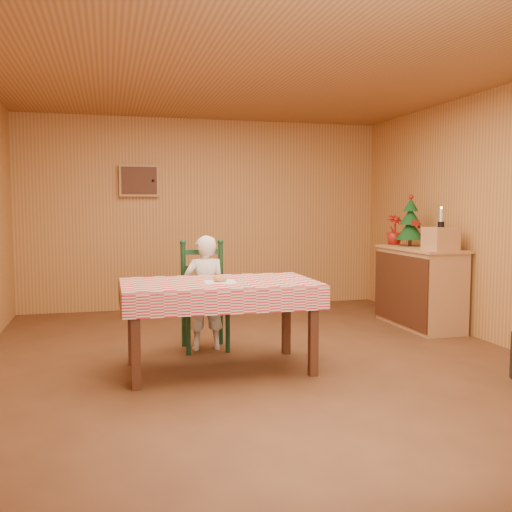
% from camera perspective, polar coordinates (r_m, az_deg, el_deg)
% --- Properties ---
extents(ground, '(6.00, 6.00, 0.00)m').
position_cam_1_polar(ground, '(5.23, 0.56, -10.62)').
color(ground, brown).
rests_on(ground, ground).
extents(cabin_walls, '(5.10, 6.05, 2.65)m').
position_cam_1_polar(cabin_walls, '(5.57, -0.90, 9.30)').
color(cabin_walls, '#C68847').
rests_on(cabin_walls, ground).
extents(dining_table, '(1.66, 0.96, 0.77)m').
position_cam_1_polar(dining_table, '(4.88, -3.72, -3.49)').
color(dining_table, '#4D2514').
rests_on(dining_table, ground).
extents(ladder_chair, '(0.44, 0.40, 1.08)m').
position_cam_1_polar(ladder_chair, '(5.67, -5.21, -4.19)').
color(ladder_chair, black).
rests_on(ladder_chair, ground).
extents(seated_child, '(0.41, 0.27, 1.12)m').
position_cam_1_polar(seated_child, '(5.61, -5.12, -3.69)').
color(seated_child, white).
rests_on(seated_child, ground).
extents(napkin, '(0.28, 0.28, 0.00)m').
position_cam_1_polar(napkin, '(4.82, -3.61, -2.59)').
color(napkin, white).
rests_on(napkin, dining_table).
extents(donut, '(0.13, 0.13, 0.04)m').
position_cam_1_polar(donut, '(4.82, -3.61, -2.33)').
color(donut, '#C27C45').
rests_on(donut, napkin).
extents(shelf_unit, '(0.54, 1.24, 0.93)m').
position_cam_1_polar(shelf_unit, '(6.94, 16.01, -3.01)').
color(shelf_unit, tan).
rests_on(shelf_unit, ground).
extents(crate, '(0.32, 0.32, 0.25)m').
position_cam_1_polar(crate, '(6.55, 17.97, 1.66)').
color(crate, tan).
rests_on(crate, shelf_unit).
extents(christmas_tree, '(0.34, 0.34, 0.62)m').
position_cam_1_polar(christmas_tree, '(7.10, 15.18, 3.23)').
color(christmas_tree, '#4D2514').
rests_on(christmas_tree, shelf_unit).
extents(flower_arrangement, '(0.21, 0.21, 0.37)m').
position_cam_1_polar(flower_arrangement, '(7.34, 13.67, 2.55)').
color(flower_arrangement, '#9A150E').
rests_on(flower_arrangement, shelf_unit).
extents(candle_set, '(0.07, 0.07, 0.22)m').
position_cam_1_polar(candle_set, '(6.54, 18.02, 3.32)').
color(candle_set, black).
rests_on(candle_set, crate).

